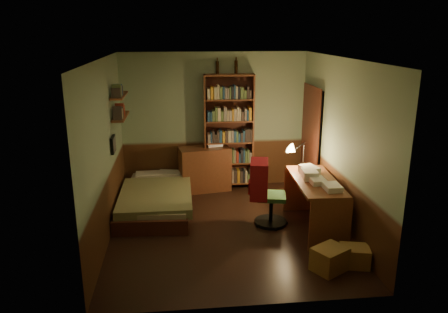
{
  "coord_description": "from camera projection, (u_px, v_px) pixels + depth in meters",
  "views": [
    {
      "loc": [
        -0.7,
        -6.19,
        3.0
      ],
      "look_at": [
        0.0,
        0.25,
        1.1
      ],
      "focal_mm": 35.0,
      "sensor_mm": 36.0,
      "label": 1
    }
  ],
  "objects": [
    {
      "name": "paper_stack",
      "position": [
        309.0,
        170.0,
        6.88
      ],
      "size": [
        0.3,
        0.36,
        0.12
      ],
      "primitive_type": "cube",
      "rotation": [
        0.0,
        0.0,
        0.29
      ],
      "color": "silver",
      "rests_on": "desk"
    },
    {
      "name": "office_chair",
      "position": [
        272.0,
        193.0,
        6.84
      ],
      "size": [
        0.61,
        0.56,
        1.06
      ],
      "primitive_type": "cube",
      "rotation": [
        0.0,
        0.0,
        -0.2
      ],
      "color": "#2C5C2C",
      "rests_on": "ground"
    },
    {
      "name": "wall_right",
      "position": [
        341.0,
        145.0,
        6.64
      ],
      "size": [
        0.02,
        4.0,
        2.6
      ],
      "primitive_type": "cube",
      "color": "gray",
      "rests_on": "ground"
    },
    {
      "name": "floor",
      "position": [
        226.0,
        229.0,
        6.83
      ],
      "size": [
        3.5,
        4.0,
        0.02
      ],
      "primitive_type": "cube",
      "color": "black",
      "rests_on": "ground"
    },
    {
      "name": "cardboard_box_b",
      "position": [
        354.0,
        256.0,
        5.73
      ],
      "size": [
        0.43,
        0.38,
        0.26
      ],
      "primitive_type": "cube",
      "rotation": [
        0.0,
        0.0,
        -0.24
      ],
      "color": "olive",
      "rests_on": "ground"
    },
    {
      "name": "doorway",
      "position": [
        311.0,
        143.0,
        7.96
      ],
      "size": [
        0.06,
        0.9,
        2.0
      ],
      "primitive_type": "cube",
      "color": "black",
      "rests_on": "ground"
    },
    {
      "name": "ceiling",
      "position": [
        226.0,
        58.0,
        6.09
      ],
      "size": [
        3.5,
        4.0,
        0.02
      ],
      "primitive_type": "cube",
      "color": "silver",
      "rests_on": "wall_back"
    },
    {
      "name": "red_jacket",
      "position": [
        263.0,
        140.0,
        6.73
      ],
      "size": [
        0.39,
        0.55,
        0.58
      ],
      "primitive_type": "cube",
      "rotation": [
        0.0,
        0.0,
        -0.28
      ],
      "color": "#A8161E",
      "rests_on": "office_chair"
    },
    {
      "name": "bottle_left",
      "position": [
        217.0,
        67.0,
        8.05
      ],
      "size": [
        0.07,
        0.07,
        0.23
      ],
      "primitive_type": "cylinder",
      "rotation": [
        0.0,
        0.0,
        0.22
      ],
      "color": "black",
      "rests_on": "bookshelf"
    },
    {
      "name": "cardboard_box_a",
      "position": [
        330.0,
        259.0,
        5.6
      ],
      "size": [
        0.53,
        0.5,
        0.31
      ],
      "primitive_type": "cube",
      "rotation": [
        0.0,
        0.0,
        0.54
      ],
      "color": "olive",
      "rests_on": "ground"
    },
    {
      "name": "wall_back",
      "position": [
        214.0,
        121.0,
        8.38
      ],
      "size": [
        3.5,
        0.02,
        2.6
      ],
      "primitive_type": "cube",
      "color": "gray",
      "rests_on": "ground"
    },
    {
      "name": "wall_front",
      "position": [
        247.0,
        199.0,
        4.54
      ],
      "size": [
        3.5,
        0.02,
        2.6
      ],
      "primitive_type": "cube",
      "color": "gray",
      "rests_on": "ground"
    },
    {
      "name": "wall_shelf_upper",
      "position": [
        119.0,
        95.0,
        7.16
      ],
      "size": [
        0.2,
        0.9,
        0.03
      ],
      "primitive_type": "cube",
      "color": "brown",
      "rests_on": "wall_left"
    },
    {
      "name": "wall_left",
      "position": [
        104.0,
        152.0,
        6.28
      ],
      "size": [
        0.02,
        4.0,
        2.6
      ],
      "primitive_type": "cube",
      "color": "gray",
      "rests_on": "ground"
    },
    {
      "name": "wall_shelf_lower",
      "position": [
        121.0,
        116.0,
        7.25
      ],
      "size": [
        0.2,
        0.9,
        0.03
      ],
      "primitive_type": "cube",
      "color": "brown",
      "rests_on": "wall_left"
    },
    {
      "name": "desk_lamp",
      "position": [
        304.0,
        150.0,
        7.25
      ],
      "size": [
        0.17,
        0.17,
        0.52
      ],
      "primitive_type": "cone",
      "rotation": [
        0.0,
        0.0,
        -0.08
      ],
      "color": "black",
      "rests_on": "desk"
    },
    {
      "name": "door_trim",
      "position": [
        309.0,
        143.0,
        7.96
      ],
      "size": [
        0.02,
        0.98,
        2.08
      ],
      "primitive_type": "cube",
      "color": "#411D13",
      "rests_on": "ground"
    },
    {
      "name": "bookshelf",
      "position": [
        229.0,
        133.0,
        8.31
      ],
      "size": [
        0.96,
        0.34,
        2.2
      ],
      "primitive_type": "cube",
      "rotation": [
        0.0,
        0.0,
        -0.05
      ],
      "color": "brown",
      "rests_on": "ground"
    },
    {
      "name": "mini_stereo",
      "position": [
        214.0,
        142.0,
        8.37
      ],
      "size": [
        0.35,
        0.3,
        0.16
      ],
      "primitive_type": "cube",
      "rotation": [
        0.0,
        0.0,
        0.27
      ],
      "color": "#B2B2B7",
      "rests_on": "dresser"
    },
    {
      "name": "dresser",
      "position": [
        205.0,
        169.0,
        8.37
      ],
      "size": [
        1.01,
        0.62,
        0.84
      ],
      "primitive_type": "cube",
      "rotation": [
        0.0,
        0.0,
        0.17
      ],
      "color": "brown",
      "rests_on": "ground"
    },
    {
      "name": "bottle_right",
      "position": [
        236.0,
        67.0,
        8.08
      ],
      "size": [
        0.06,
        0.06,
        0.24
      ],
      "primitive_type": "cylinder",
      "rotation": [
        0.0,
        0.0,
        -0.01
      ],
      "color": "black",
      "rests_on": "bookshelf"
    },
    {
      "name": "bed",
      "position": [
        156.0,
        191.0,
        7.51
      ],
      "size": [
        1.25,
        2.18,
        0.63
      ],
      "primitive_type": "cube",
      "rotation": [
        0.0,
        0.0,
        -0.06
      ],
      "color": "olive",
      "rests_on": "ground"
    },
    {
      "name": "framed_picture",
      "position": [
        113.0,
        144.0,
        6.87
      ],
      "size": [
        0.04,
        0.32,
        0.26
      ],
      "primitive_type": "cube",
      "color": "black",
      "rests_on": "wall_left"
    },
    {
      "name": "desk",
      "position": [
        314.0,
        204.0,
        6.72
      ],
      "size": [
        0.68,
        1.51,
        0.8
      ],
      "primitive_type": "cube",
      "rotation": [
        0.0,
        0.0,
        -0.04
      ],
      "color": "brown",
      "rests_on": "ground"
    }
  ]
}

